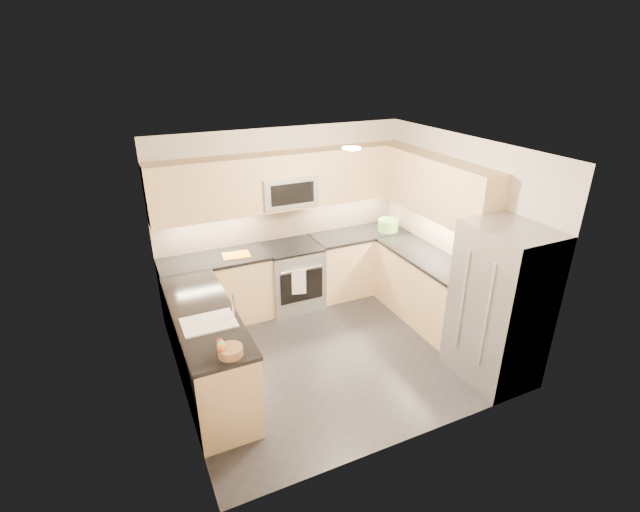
{
  "coord_description": "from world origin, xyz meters",
  "views": [
    {
      "loc": [
        -2.15,
        -4.27,
        3.44
      ],
      "look_at": [
        0.0,
        0.35,
        1.15
      ],
      "focal_mm": 26.0,
      "sensor_mm": 36.0,
      "label": 1
    }
  ],
  "objects_px": {
    "gas_range": "(293,276)",
    "utensil_bowl": "(388,225)",
    "refrigerator": "(500,305)",
    "fruit_basket": "(230,351)",
    "microwave": "(287,190)",
    "cutting_board": "(236,255)"
  },
  "relations": [
    {
      "from": "gas_range",
      "to": "utensil_bowl",
      "type": "relative_size",
      "value": 2.98
    },
    {
      "from": "refrigerator",
      "to": "utensil_bowl",
      "type": "distance_m",
      "value": 2.35
    },
    {
      "from": "utensil_bowl",
      "to": "fruit_basket",
      "type": "bearing_deg",
      "value": -145.35
    },
    {
      "from": "utensil_bowl",
      "to": "fruit_basket",
      "type": "distance_m",
      "value": 3.6
    },
    {
      "from": "gas_range",
      "to": "microwave",
      "type": "distance_m",
      "value": 1.25
    },
    {
      "from": "gas_range",
      "to": "utensil_bowl",
      "type": "xyz_separation_m",
      "value": [
        1.52,
        -0.08,
        0.57
      ]
    },
    {
      "from": "gas_range",
      "to": "fruit_basket",
      "type": "relative_size",
      "value": 4.04
    },
    {
      "from": "utensil_bowl",
      "to": "fruit_basket",
      "type": "height_order",
      "value": "utensil_bowl"
    },
    {
      "from": "gas_range",
      "to": "utensil_bowl",
      "type": "bearing_deg",
      "value": -3.02
    },
    {
      "from": "microwave",
      "to": "cutting_board",
      "type": "xyz_separation_m",
      "value": [
        -0.8,
        -0.14,
        -0.75
      ]
    },
    {
      "from": "microwave",
      "to": "utensil_bowl",
      "type": "relative_size",
      "value": 2.49
    },
    {
      "from": "microwave",
      "to": "refrigerator",
      "type": "distance_m",
      "value": 3.04
    },
    {
      "from": "refrigerator",
      "to": "fruit_basket",
      "type": "distance_m",
      "value": 2.9
    },
    {
      "from": "microwave",
      "to": "utensil_bowl",
      "type": "bearing_deg",
      "value": -7.69
    },
    {
      "from": "gas_range",
      "to": "fruit_basket",
      "type": "distance_m",
      "value": 2.62
    },
    {
      "from": "gas_range",
      "to": "utensil_bowl",
      "type": "distance_m",
      "value": 1.63
    },
    {
      "from": "fruit_basket",
      "to": "gas_range",
      "type": "bearing_deg",
      "value": 55.92
    },
    {
      "from": "gas_range",
      "to": "fruit_basket",
      "type": "bearing_deg",
      "value": -124.08
    },
    {
      "from": "microwave",
      "to": "fruit_basket",
      "type": "bearing_deg",
      "value": -122.58
    },
    {
      "from": "gas_range",
      "to": "cutting_board",
      "type": "distance_m",
      "value": 0.94
    },
    {
      "from": "refrigerator",
      "to": "cutting_board",
      "type": "height_order",
      "value": "refrigerator"
    },
    {
      "from": "gas_range",
      "to": "refrigerator",
      "type": "distance_m",
      "value": 2.86
    }
  ]
}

